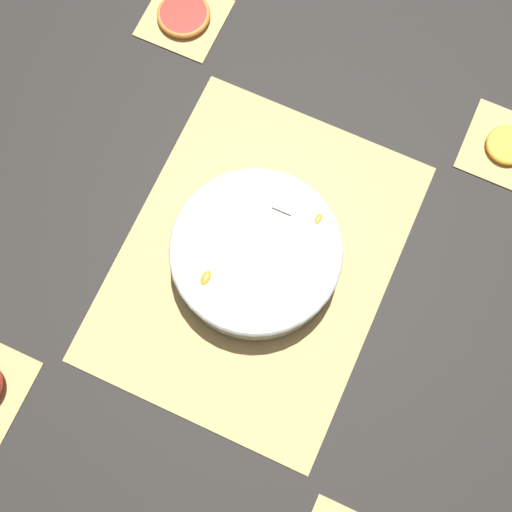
{
  "coord_description": "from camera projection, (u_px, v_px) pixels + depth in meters",
  "views": [
    {
      "loc": [
        -0.26,
        -0.12,
        1.07
      ],
      "look_at": [
        0.0,
        0.0,
        0.03
      ],
      "focal_mm": 50.0,
      "sensor_mm": 36.0,
      "label": 1
    }
  ],
  "objects": [
    {
      "name": "ground_plane",
      "position": [
        256.0,
        262.0,
        1.1
      ],
      "size": [
        6.0,
        6.0,
        0.0
      ],
      "primitive_type": "plane",
      "color": "black"
    },
    {
      "name": "bamboo_mat_center",
      "position": [
        256.0,
        261.0,
        1.1
      ],
      "size": [
        0.52,
        0.4,
        0.01
      ],
      "color": "tan",
      "rests_on": "ground_plane"
    },
    {
      "name": "coaster_mat_near_right",
      "position": [
        506.0,
        147.0,
        1.15
      ],
      "size": [
        0.13,
        0.13,
        0.01
      ],
      "color": "tan",
      "rests_on": "ground_plane"
    },
    {
      "name": "coaster_mat_far_right",
      "position": [
        184.0,
        18.0,
        1.21
      ],
      "size": [
        0.13,
        0.13,
        0.01
      ],
      "color": "tan",
      "rests_on": "ground_plane"
    },
    {
      "name": "fruit_salad_bowl",
      "position": [
        256.0,
        254.0,
        1.06
      ],
      "size": [
        0.26,
        0.26,
        0.07
      ],
      "color": "silver",
      "rests_on": "bamboo_mat_center"
    },
    {
      "name": "orange_slice_whole",
      "position": [
        507.0,
        145.0,
        1.14
      ],
      "size": [
        0.07,
        0.07,
        0.01
      ],
      "color": "orange",
      "rests_on": "coaster_mat_near_right"
    },
    {
      "name": "grapefruit_slice",
      "position": [
        184.0,
        15.0,
        1.21
      ],
      "size": [
        0.09,
        0.09,
        0.01
      ],
      "color": "red",
      "rests_on": "coaster_mat_far_right"
    }
  ]
}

